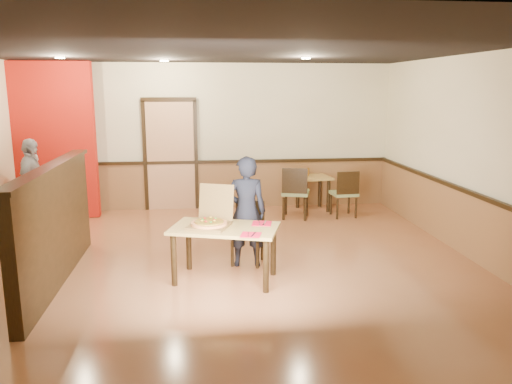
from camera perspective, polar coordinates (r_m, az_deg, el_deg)
floor at (r=6.65m, az=-3.98°, el=-8.77°), size 7.00×7.00×0.00m
ceiling at (r=6.24m, az=-4.36°, el=16.05°), size 7.00×7.00×0.00m
wall_back at (r=9.77m, az=-5.06°, el=6.29°), size 7.00×0.00×7.00m
wall_right at (r=7.33m, az=24.39°, el=3.43°), size 0.00×7.00×7.00m
wainscot_back at (r=9.88m, az=-4.96°, el=0.78°), size 7.00×0.04×0.90m
chair_rail_back at (r=9.78m, az=-5.00°, el=3.46°), size 7.00×0.06×0.06m
wainscot_right at (r=7.49m, az=23.58°, el=-3.77°), size 0.04×7.00×0.90m
chair_rail_right at (r=7.38m, az=23.74°, el=-0.25°), size 0.06×7.00×0.06m
back_door at (r=9.78m, az=-9.72°, el=4.10°), size 0.90×0.06×2.10m
booth_partition at (r=6.47m, az=-22.00°, el=-3.38°), size 0.20×3.10×1.44m
red_accent_panel at (r=9.64m, az=-22.55°, el=5.35°), size 1.60×0.20×2.78m
spot_a at (r=8.29m, az=-21.50°, el=14.10°), size 0.14×0.14×0.02m
spot_b at (r=8.75m, az=-10.46°, el=14.55°), size 0.14×0.14×0.02m
spot_c at (r=7.91m, az=5.73°, el=14.99°), size 0.14×0.14×0.02m
main_table at (r=6.11m, az=-3.59°, el=-4.95°), size 1.43×1.07×0.68m
diner_chair at (r=6.77m, az=-0.88°, el=-4.31°), size 0.52×0.52×0.83m
side_chair_left at (r=9.01m, az=4.51°, el=0.15°), size 0.58×0.58×0.95m
side_chair_right at (r=9.24m, az=10.14°, el=0.03°), size 0.46×0.46×0.87m
side_table at (r=9.70m, az=6.54°, el=0.83°), size 0.69×0.69×0.67m
diner at (r=6.56m, az=-1.14°, el=-2.27°), size 0.56×0.38×1.48m
passerby at (r=9.01m, az=-24.18°, el=0.74°), size 0.38×0.90×1.53m
pizza_box at (r=6.10m, az=-5.22°, el=-3.35°), size 0.62×0.66×0.48m
pizza at (r=6.06m, az=-5.38°, el=-3.58°), size 0.55×0.55×0.03m
napkin_near at (r=5.73m, az=-0.59°, el=-4.90°), size 0.27×0.27×0.01m
napkin_far at (r=6.20m, az=0.66°, el=-3.61°), size 0.28×0.28×0.01m
condiment at (r=9.72m, az=5.94°, el=2.31°), size 0.06×0.06×0.15m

